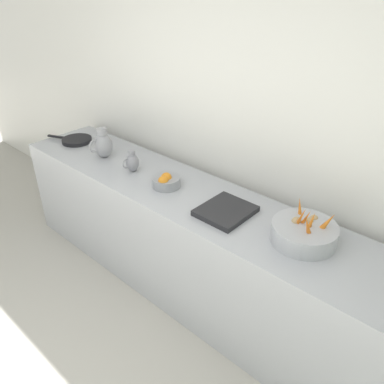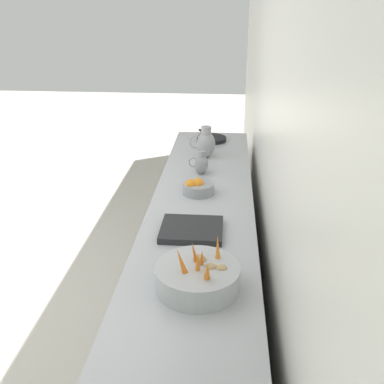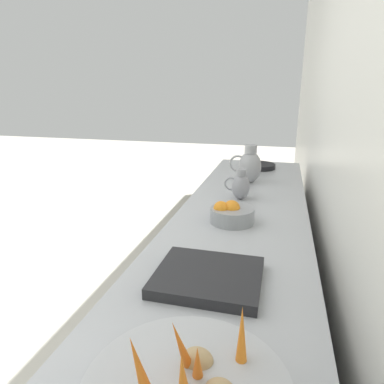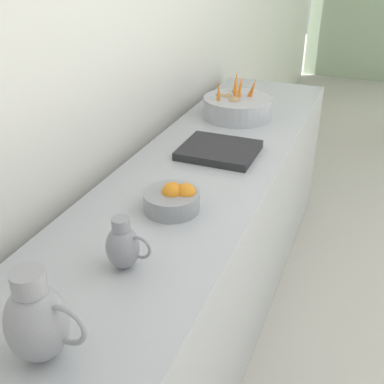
{
  "view_description": "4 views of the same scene",
  "coord_description": "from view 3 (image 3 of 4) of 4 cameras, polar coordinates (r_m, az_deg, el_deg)",
  "views": [
    {
      "loc": [
        0.21,
        1.47,
        2.25
      ],
      "look_at": [
        -1.37,
        0.05,
        1.02
      ],
      "focal_mm": 36.07,
      "sensor_mm": 36.0,
      "label": 1
    },
    {
      "loc": [
        -1.67,
        2.41,
        2.07
      ],
      "look_at": [
        -1.47,
        0.08,
        1.06
      ],
      "focal_mm": 41.91,
      "sensor_mm": 36.0,
      "label": 2
    },
    {
      "loc": [
        -1.68,
        1.2,
        1.49
      ],
      "look_at": [
        -1.32,
        -0.18,
        1.06
      ],
      "focal_mm": 32.09,
      "sensor_mm": 36.0,
      "label": 3
    },
    {
      "loc": [
        -0.85,
        -1.69,
        1.79
      ],
      "look_at": [
        -1.39,
        -0.34,
        0.99
      ],
      "focal_mm": 44.71,
      "sensor_mm": 36.0,
      "label": 4
    }
  ],
  "objects": [
    {
      "name": "prep_counter",
      "position": [
        1.71,
        6.36,
        -21.19
      ],
      "size": [
        0.65,
        3.3,
        0.89
      ],
      "primitive_type": "cube",
      "color": "#ADAFB5",
      "rests_on": "ground_plane"
    },
    {
      "name": "orange_bowl",
      "position": [
        1.62,
        6.48,
        -3.58
      ],
      "size": [
        0.21,
        0.21,
        0.11
      ],
      "color": "gray",
      "rests_on": "prep_counter"
    },
    {
      "name": "metal_pitcher_tall",
      "position": [
        2.32,
        9.54,
        4.33
      ],
      "size": [
        0.21,
        0.15,
        0.25
      ],
      "color": "#939399",
      "rests_on": "prep_counter"
    },
    {
      "name": "metal_pitcher_short",
      "position": [
        1.96,
        8.07,
        1.04
      ],
      "size": [
        0.15,
        0.1,
        0.17
      ],
      "color": "gray",
      "rests_on": "prep_counter"
    },
    {
      "name": "counter_sink_basin",
      "position": [
        1.15,
        2.72,
        -13.9
      ],
      "size": [
        0.34,
        0.3,
        0.04
      ],
      "primitive_type": "cube",
      "color": "#232326",
      "rests_on": "prep_counter"
    },
    {
      "name": "skillet_on_counter",
      "position": [
        2.78,
        10.9,
        4.31
      ],
      "size": [
        0.27,
        0.42,
        0.03
      ],
      "color": "black",
      "rests_on": "prep_counter"
    }
  ]
}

